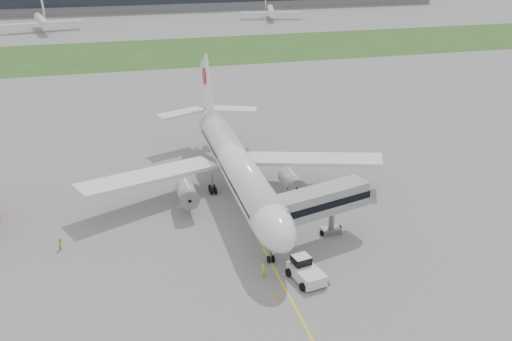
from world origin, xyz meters
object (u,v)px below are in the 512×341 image
object	(u,v)px
pushback_tug	(305,270)
ground_crew_near	(263,270)
airliner	(235,162)
jet_bridge	(310,205)

from	to	relation	value
pushback_tug	ground_crew_near	bearing A→B (deg)	150.61
airliner	pushback_tug	distance (m)	24.97
pushback_tug	ground_crew_near	size ratio (longest dim) A/B	2.88
jet_bridge	ground_crew_near	xyz separation A→B (m)	(-7.95, -6.11, -4.71)
ground_crew_near	jet_bridge	bearing A→B (deg)	-176.48
airliner	jet_bridge	bearing A→B (deg)	-69.99
pushback_tug	ground_crew_near	xyz separation A→B (m)	(-4.79, 1.60, -0.23)
pushback_tug	jet_bridge	distance (m)	9.46
airliner	pushback_tug	world-z (taller)	airliner
airliner	pushback_tug	bearing A→B (deg)	-83.19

